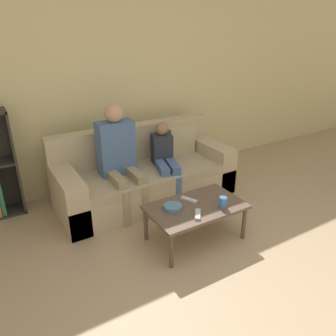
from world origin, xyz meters
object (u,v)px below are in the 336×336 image
Objects in this scene: coffee_table at (196,209)px; person_child at (165,159)px; cup_near at (223,202)px; tv_remote_1 at (198,214)px; snack_bowl at (173,207)px; couch at (145,176)px; tv_remote_0 at (189,200)px; person_adult at (118,152)px.

coffee_table is 0.92m from person_child.
tv_remote_1 is (-0.28, 0.01, -0.04)m from cup_near.
cup_near reaches higher than coffee_table.
tv_remote_1 is 0.98× the size of snack_bowl.
person_child reaches higher than tv_remote_1.
snack_bowl is (-0.40, -0.83, -0.11)m from person_child.
couch is 2.28× the size of person_child.
person_child is 1.05m from cup_near.
couch is 12.26× the size of snack_bowl.
couch is 1.20m from cup_near.
snack_bowl is (-0.20, -0.96, 0.12)m from couch.
tv_remote_0 is 1.05× the size of tv_remote_1.
couch is at bearing 100.74° from cup_near.
tv_remote_0 is (0.37, -0.84, -0.29)m from person_adult.
couch is 12.55× the size of tv_remote_1.
snack_bowl is (-0.42, 0.21, -0.03)m from cup_near.
snack_bowl is (-0.22, 0.05, 0.06)m from coffee_table.
couch reaches higher than tv_remote_0.
couch is 1.02m from coffee_table.
person_adult is at bearing 87.10° from tv_remote_0.
coffee_table is at bearing -114.63° from tv_remote_0.
person_adult is 1.32× the size of person_child.
cup_near is (0.02, -1.04, -0.08)m from person_child.
couch is at bearing 91.47° from coffee_table.
tv_remote_0 is at bearing -88.29° from person_child.
cup_near reaches higher than tv_remote_1.
cup_near is at bearing -26.51° from snack_bowl.
person_adult is 0.58m from person_child.
coffee_table is at bearing -13.11° from snack_bowl.
coffee_table is 5.40× the size of snack_bowl.
person_child reaches higher than snack_bowl.
tv_remote_1 is at bearing -119.41° from coffee_table.
cup_near is 0.64× the size of snack_bowl.
cup_near reaches higher than snack_bowl.
cup_near reaches higher than tv_remote_0.
person_child is 8.37× the size of cup_near.
person_child reaches higher than cup_near.
tv_remote_0 is at bearing 127.04° from cup_near.
couch is at bearing 124.07° from tv_remote_1.
couch is 2.27× the size of coffee_table.
couch is 19.07× the size of cup_near.
couch is at bearing 162.51° from person_child.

